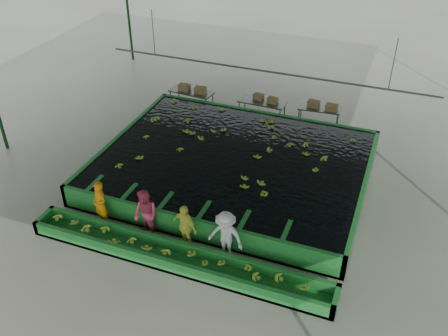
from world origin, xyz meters
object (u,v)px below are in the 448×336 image
at_px(packing_table_mid, 262,111).
at_px(box_stack_mid, 265,101).
at_px(box_stack_left, 192,92).
at_px(worker_d, 226,236).
at_px(worker_a, 100,204).
at_px(box_stack_right, 322,109).
at_px(sorting_trough, 176,257).
at_px(flotation_tank, 233,166).
at_px(worker_c, 185,227).
at_px(worker_b, 146,215).
at_px(packing_table_right, 319,116).
at_px(packing_table_left, 192,100).

distance_m(packing_table_mid, box_stack_mid, 0.51).
bearing_deg(box_stack_left, worker_d, -60.24).
distance_m(worker_a, box_stack_mid, 9.58).
height_order(box_stack_mid, box_stack_right, box_stack_mid).
distance_m(sorting_trough, box_stack_left, 10.40).
xyz_separation_m(flotation_tank, worker_c, (-0.06, -4.30, 0.38)).
distance_m(flotation_tank, worker_b, 4.56).
height_order(sorting_trough, box_stack_mid, box_stack_mid).
bearing_deg(box_stack_mid, box_stack_left, -176.24).
xyz_separation_m(box_stack_left, box_stack_mid, (3.54, 0.23, 0.03)).
xyz_separation_m(worker_b, box_stack_right, (3.78, 9.52, -0.04)).
distance_m(packing_table_right, box_stack_left, 6.02).
height_order(worker_c, packing_table_left, worker_c).
height_order(flotation_tank, packing_table_right, flotation_tank).
bearing_deg(worker_b, box_stack_left, 129.41).
relative_size(packing_table_left, box_stack_left, 1.56).
distance_m(packing_table_left, packing_table_mid, 3.49).
distance_m(flotation_tank, box_stack_left, 5.94).
xyz_separation_m(worker_d, box_stack_right, (1.01, 9.52, -0.02)).
bearing_deg(packing_table_right, worker_a, -119.32).
bearing_deg(packing_table_mid, sorting_trough, -88.03).
bearing_deg(box_stack_mid, packing_table_right, 10.56).
bearing_deg(worker_d, flotation_tank, 109.77).
bearing_deg(worker_c, sorting_trough, -65.67).
xyz_separation_m(packing_table_mid, packing_table_right, (2.54, 0.52, -0.06)).
bearing_deg(worker_d, box_stack_mid, 102.23).
distance_m(worker_a, box_stack_right, 11.00).
height_order(worker_a, box_stack_right, worker_a).
relative_size(box_stack_left, box_stack_mid, 1.16).
relative_size(worker_b, box_stack_right, 1.34).
bearing_deg(worker_b, flotation_tank, 96.27).
bearing_deg(sorting_trough, worker_a, 165.81).
height_order(sorting_trough, packing_table_right, packing_table_right).
bearing_deg(worker_a, flotation_tank, 77.25).
distance_m(box_stack_left, box_stack_right, 6.12).
relative_size(worker_d, box_stack_mid, 1.52).
distance_m(worker_b, box_stack_right, 10.24).
relative_size(worker_b, worker_c, 1.10).
bearing_deg(packing_table_mid, box_stack_right, 10.18).
distance_m(worker_a, worker_c, 3.10).
bearing_deg(flotation_tank, packing_table_right, 67.25).
distance_m(sorting_trough, worker_d, 1.67).
distance_m(worker_b, packing_table_mid, 9.12).
distance_m(worker_d, box_stack_left, 10.23).
height_order(packing_table_right, box_stack_right, box_stack_right).
bearing_deg(packing_table_left, worker_c, -67.12).
bearing_deg(box_stack_right, worker_d, -96.06).
xyz_separation_m(flotation_tank, packing_table_mid, (-0.34, 4.74, 0.04)).
bearing_deg(sorting_trough, packing_table_right, 77.98).
bearing_deg(worker_a, worker_c, 23.60).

